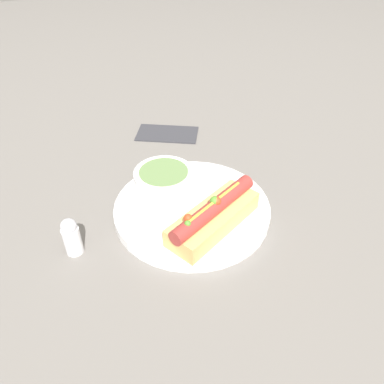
% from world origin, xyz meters
% --- Properties ---
extents(ground_plane, '(4.00, 4.00, 0.00)m').
position_xyz_m(ground_plane, '(0.00, 0.00, 0.00)').
color(ground_plane, slate).
extents(dinner_plate, '(0.28, 0.28, 0.02)m').
position_xyz_m(dinner_plate, '(0.00, 0.00, 0.01)').
color(dinner_plate, white).
rests_on(dinner_plate, ground_plane).
extents(hot_dog, '(0.19, 0.14, 0.06)m').
position_xyz_m(hot_dog, '(0.02, -0.06, 0.04)').
color(hot_dog, '#DBAD60').
rests_on(hot_dog, dinner_plate).
extents(soup_bowl, '(0.11, 0.11, 0.05)m').
position_xyz_m(soup_bowl, '(-0.04, 0.05, 0.05)').
color(soup_bowl, white).
rests_on(soup_bowl, dinner_plate).
extents(spoon, '(0.09, 0.13, 0.01)m').
position_xyz_m(spoon, '(-0.05, 0.01, 0.02)').
color(spoon, '#B7B7BC').
rests_on(spoon, dinner_plate).
extents(napkin, '(0.17, 0.14, 0.01)m').
position_xyz_m(napkin, '(0.04, 0.29, 0.00)').
color(napkin, '#333338').
rests_on(napkin, ground_plane).
extents(salt_shaker, '(0.03, 0.03, 0.07)m').
position_xyz_m(salt_shaker, '(-0.21, -0.02, 0.03)').
color(salt_shaker, silver).
rests_on(salt_shaker, ground_plane).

